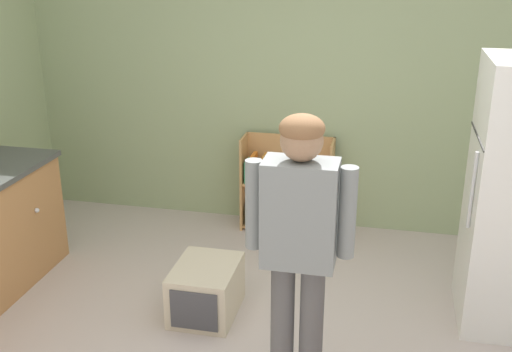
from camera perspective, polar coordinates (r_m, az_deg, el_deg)
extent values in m
cube|color=#9AAC7F|center=(5.36, 5.76, 9.09)|extent=(5.20, 0.06, 2.70)
sphere|color=silver|center=(4.85, -19.67, -3.02)|extent=(0.04, 0.04, 0.04)
cylinder|color=silver|center=(4.03, 19.44, -1.26)|extent=(0.02, 0.02, 0.50)
cube|color=#333333|center=(4.10, 19.86, 3.52)|extent=(0.01, 0.67, 0.01)
cube|color=tan|center=(5.51, -1.10, -0.52)|extent=(0.02, 0.28, 0.85)
cube|color=tan|center=(5.39, 6.99, -1.15)|extent=(0.02, 0.28, 0.85)
cube|color=tan|center=(5.55, 3.13, -0.36)|extent=(0.80, 0.02, 0.85)
cube|color=tan|center=(5.59, 2.83, -4.62)|extent=(0.76, 0.24, 0.02)
cube|color=tan|center=(5.43, 2.90, -0.74)|extent=(0.76, 0.24, 0.02)
cube|color=olive|center=(5.58, -0.75, -3.43)|extent=(0.02, 0.17, 0.19)
cube|color=#2B8250|center=(5.43, -0.77, 0.52)|extent=(0.03, 0.17, 0.20)
cube|color=beige|center=(5.57, -0.13, -3.48)|extent=(0.02, 0.17, 0.19)
cube|color=orange|center=(5.41, -0.21, 0.76)|extent=(0.03, 0.17, 0.26)
cube|color=brown|center=(5.55, 0.41, -3.42)|extent=(0.02, 0.17, 0.21)
cube|color=beige|center=(5.41, 0.17, 0.44)|extent=(0.03, 0.17, 0.20)
cube|color=brown|center=(5.55, 0.99, -3.57)|extent=(0.03, 0.17, 0.19)
cube|color=orange|center=(5.39, 0.75, 0.68)|extent=(0.02, 0.17, 0.25)
cube|color=red|center=(5.53, 1.44, -3.45)|extent=(0.02, 0.17, 0.23)
cube|color=#294E98|center=(5.39, 1.62, 0.26)|extent=(0.03, 0.17, 0.18)
cylinder|color=#504F50|center=(3.49, 2.45, -13.98)|extent=(0.13, 0.13, 0.83)
cylinder|color=#504F50|center=(3.47, 5.14, -14.26)|extent=(0.13, 0.13, 0.83)
cube|color=gray|center=(3.14, 4.08, -3.51)|extent=(0.38, 0.22, 0.57)
cylinder|color=gray|center=(3.17, -0.21, -2.67)|extent=(0.09, 0.09, 0.48)
cylinder|color=gray|center=(3.10, 8.48, -3.39)|extent=(0.09, 0.09, 0.48)
sphere|color=#967054|center=(3.00, 4.27, 3.35)|extent=(0.22, 0.22, 0.22)
ellipsoid|color=brown|center=(2.99, 4.30, 4.44)|extent=(0.23, 0.23, 0.14)
cube|color=beige|center=(4.31, -4.65, -10.46)|extent=(0.42, 0.54, 0.36)
cube|color=#424247|center=(4.09, -5.80, -12.37)|extent=(0.32, 0.01, 0.27)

